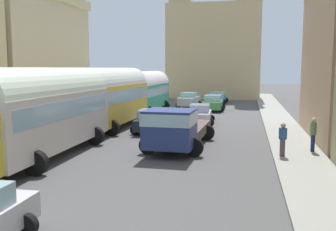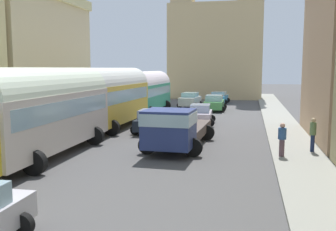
% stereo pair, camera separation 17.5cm
% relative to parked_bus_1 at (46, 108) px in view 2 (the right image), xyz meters
% --- Properties ---
extents(ground_plane, '(154.00, 154.00, 0.00)m').
position_rel_parked_bus_1_xyz_m(ground_plane, '(4.60, 11.50, -2.36)').
color(ground_plane, '#4E4C4C').
extents(sidewalk_left, '(2.50, 70.00, 0.14)m').
position_rel_parked_bus_1_xyz_m(sidewalk_left, '(-2.65, 11.50, -2.29)').
color(sidewalk_left, gray).
rests_on(sidewalk_left, ground).
extents(sidewalk_right, '(2.50, 70.00, 0.14)m').
position_rel_parked_bus_1_xyz_m(sidewalk_right, '(11.85, 11.50, -2.29)').
color(sidewalk_right, gray).
rests_on(sidewalk_right, ground).
extents(building_left_2, '(5.31, 10.95, 9.70)m').
position_rel_parked_bus_1_xyz_m(building_left_2, '(-6.31, 8.86, 2.52)').
color(building_left_2, beige).
rests_on(building_left_2, ground).
extents(distant_church, '(12.74, 6.47, 22.54)m').
position_rel_parked_bus_1_xyz_m(distant_church, '(4.60, 37.90, 5.54)').
color(distant_church, tan).
rests_on(distant_church, ground).
extents(parked_bus_1, '(3.39, 10.00, 4.27)m').
position_rel_parked_bus_1_xyz_m(parked_bus_1, '(0.00, 0.00, 0.00)').
color(parked_bus_1, beige).
rests_on(parked_bus_1, ground).
extents(parked_bus_2, '(3.41, 9.57, 4.26)m').
position_rel_parked_bus_1_xyz_m(parked_bus_2, '(-0.00, 9.00, 0.01)').
color(parked_bus_2, gold).
rests_on(parked_bus_2, ground).
extents(parked_bus_3, '(3.39, 9.91, 3.94)m').
position_rel_parked_bus_1_xyz_m(parked_bus_3, '(0.00, 18.00, -0.20)').
color(parked_bus_3, '#329572').
rests_on(parked_bus_3, ground).
extents(cargo_truck_0, '(3.36, 7.42, 2.26)m').
position_rel_parked_bus_1_xyz_m(cargo_truck_0, '(5.79, 2.70, -1.17)').
color(cargo_truck_0, navy).
rests_on(cargo_truck_0, ground).
extents(car_0, '(2.34, 3.83, 1.52)m').
position_rel_parked_bus_1_xyz_m(car_0, '(5.87, 12.06, -1.60)').
color(car_0, silver).
rests_on(car_0, ground).
extents(car_1, '(2.42, 4.02, 1.57)m').
position_rel_parked_bus_1_xyz_m(car_1, '(6.03, 21.51, -1.58)').
color(car_1, '#48964D').
rests_on(car_1, ground).
extents(car_2, '(2.52, 4.16, 1.42)m').
position_rel_parked_bus_1_xyz_m(car_2, '(5.84, 29.76, -1.64)').
color(car_2, '#3791C3').
rests_on(car_2, ground).
extents(car_4, '(2.23, 3.73, 1.50)m').
position_rel_parked_bus_1_xyz_m(car_4, '(3.06, 7.86, -1.61)').
color(car_4, black).
rests_on(car_4, ground).
extents(car_5, '(2.47, 4.16, 1.60)m').
position_rel_parked_bus_1_xyz_m(car_5, '(3.13, 24.59, -1.55)').
color(car_5, beige).
rests_on(car_5, ground).
extents(pedestrian_0, '(0.43, 0.43, 1.82)m').
position_rel_parked_bus_1_xyz_m(pedestrian_0, '(12.57, 3.11, -1.31)').
color(pedestrian_0, '#192445').
rests_on(pedestrian_0, ground).
extents(pedestrian_1, '(0.53, 0.53, 1.71)m').
position_rel_parked_bus_1_xyz_m(pedestrian_1, '(11.01, 1.79, -1.39)').
color(pedestrian_1, '#584048').
rests_on(pedestrian_1, ground).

